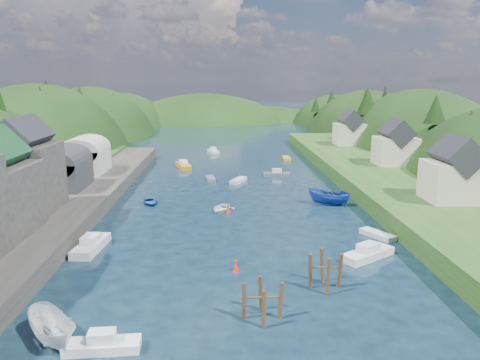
{
  "coord_description": "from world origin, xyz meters",
  "views": [
    {
      "loc": [
        -2.43,
        -34.91,
        17.44
      ],
      "look_at": [
        0.0,
        28.0,
        4.0
      ],
      "focal_mm": 35.0,
      "sensor_mm": 36.0,
      "label": 1
    }
  ],
  "objects_px": {
    "piling_cluster_near": "(262,304)",
    "channel_buoy_far": "(228,209)",
    "channel_buoy_near": "(236,266)",
    "piling_cluster_far": "(325,274)"
  },
  "relations": [
    {
      "from": "piling_cluster_far",
      "to": "channel_buoy_near",
      "type": "distance_m",
      "value": 8.48
    },
    {
      "from": "piling_cluster_near",
      "to": "piling_cluster_far",
      "type": "height_order",
      "value": "piling_cluster_far"
    },
    {
      "from": "piling_cluster_near",
      "to": "channel_buoy_far",
      "type": "height_order",
      "value": "piling_cluster_near"
    },
    {
      "from": "channel_buoy_far",
      "to": "channel_buoy_near",
      "type": "bearing_deg",
      "value": -88.71
    },
    {
      "from": "piling_cluster_far",
      "to": "channel_buoy_far",
      "type": "distance_m",
      "value": 25.07
    },
    {
      "from": "piling_cluster_near",
      "to": "channel_buoy_far",
      "type": "bearing_deg",
      "value": 94.29
    },
    {
      "from": "piling_cluster_near",
      "to": "piling_cluster_far",
      "type": "xyz_separation_m",
      "value": [
        5.81,
        5.04,
        0.15
      ]
    },
    {
      "from": "piling_cluster_near",
      "to": "channel_buoy_far",
      "type": "relative_size",
      "value": 3.1
    },
    {
      "from": "piling_cluster_near",
      "to": "channel_buoy_far",
      "type": "xyz_separation_m",
      "value": [
        -2.16,
        28.8,
        -0.66
      ]
    },
    {
      "from": "channel_buoy_far",
      "to": "piling_cluster_near",
      "type": "bearing_deg",
      "value": -85.71
    }
  ]
}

